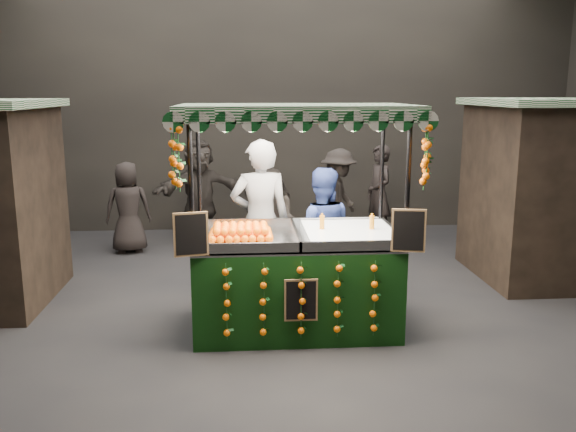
{
  "coord_description": "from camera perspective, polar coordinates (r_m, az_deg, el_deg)",
  "views": [
    {
      "loc": [
        -0.46,
        -6.84,
        2.71
      ],
      "look_at": [
        0.08,
        0.32,
        1.22
      ],
      "focal_mm": 37.72,
      "sensor_mm": 36.0,
      "label": 1
    }
  ],
  "objects": [
    {
      "name": "ground",
      "position": [
        7.37,
        -0.43,
        -9.82
      ],
      "size": [
        12.0,
        12.0,
        0.0
      ],
      "primitive_type": "plane",
      "color": "black",
      "rests_on": "ground"
    },
    {
      "name": "market_hall",
      "position": [
        6.89,
        -0.48,
        17.36
      ],
      "size": [
        12.1,
        10.1,
        5.05
      ],
      "color": "black",
      "rests_on": "ground"
    },
    {
      "name": "juice_stall",
      "position": [
        6.88,
        0.83,
        -4.41
      ],
      "size": [
        2.64,
        1.55,
        2.56
      ],
      "color": "black",
      "rests_on": "ground"
    },
    {
      "name": "vendor_grey",
      "position": [
        7.81,
        -2.63,
        -0.49
      ],
      "size": [
        0.81,
        0.56,
        2.11
      ],
      "rotation": [
        0.0,
        0.0,
        3.21
      ],
      "color": "gray",
      "rests_on": "ground"
    },
    {
      "name": "vendor_blue",
      "position": [
        7.86,
        3.12,
        -1.75
      ],
      "size": [
        0.93,
        0.76,
        1.75
      ],
      "rotation": [
        0.0,
        0.0,
        3.02
      ],
      "color": "navy",
      "rests_on": "ground"
    },
    {
      "name": "shopper_1",
      "position": [
        8.86,
        -1.5,
        -0.67
      ],
      "size": [
        0.99,
        0.95,
        1.61
      ],
      "rotation": [
        0.0,
        0.0,
        -0.63
      ],
      "color": "#2A2522",
      "rests_on": "ground"
    },
    {
      "name": "shopper_2",
      "position": [
        11.27,
        -2.0,
        2.01
      ],
      "size": [
        1.01,
        0.81,
        1.6
      ],
      "rotation": [
        0.0,
        0.0,
        2.61
      ],
      "color": "black",
      "rests_on": "ground"
    },
    {
      "name": "shopper_3",
      "position": [
        10.5,
        4.76,
        1.62
      ],
      "size": [
        1.16,
        1.29,
        1.74
      ],
      "rotation": [
        0.0,
        0.0,
        0.98
      ],
      "color": "black",
      "rests_on": "ground"
    },
    {
      "name": "shopper_4",
      "position": [
        10.54,
        -14.84,
        0.79
      ],
      "size": [
        0.84,
        0.63,
        1.55
      ],
      "rotation": [
        0.0,
        0.0,
        3.33
      ],
      "color": "black",
      "rests_on": "ground"
    },
    {
      "name": "shopper_5",
      "position": [
        11.32,
        21.76,
        1.77
      ],
      "size": [
        1.27,
        1.74,
        1.82
      ],
      "rotation": [
        0.0,
        0.0,
        2.06
      ],
      "color": "#2B2623",
      "rests_on": "ground"
    },
    {
      "name": "shopper_6",
      "position": [
        11.05,
        8.56,
        2.09
      ],
      "size": [
        0.57,
        0.73,
        1.76
      ],
      "rotation": [
        0.0,
        0.0,
        -1.31
      ],
      "color": "#282221",
      "rests_on": "ground"
    },
    {
      "name": "shopper_7",
      "position": [
        10.85,
        -8.3,
        2.27
      ],
      "size": [
        1.84,
        1.09,
        1.89
      ],
      "rotation": [
        0.0,
        0.0,
        0.33
      ],
      "color": "#2E2925",
      "rests_on": "ground"
    }
  ]
}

